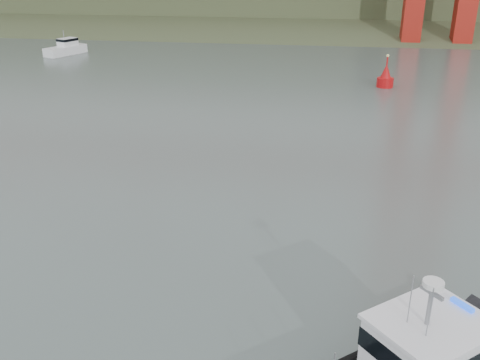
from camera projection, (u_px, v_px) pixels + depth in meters
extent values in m
plane|color=#485650|center=(207.00, 310.00, 22.43)|extent=(400.00, 400.00, 0.00)
cube|color=#374226|center=(304.00, 29.00, 106.11)|extent=(500.00, 44.72, 16.25)
cube|color=white|center=(427.00, 352.00, 17.14)|extent=(4.33, 4.27, 2.13)
cube|color=black|center=(429.00, 342.00, 16.99)|extent=(4.41, 4.34, 0.69)
cube|color=white|center=(432.00, 323.00, 16.69)|extent=(4.60, 4.53, 0.15)
cylinder|color=gray|center=(430.00, 305.00, 16.26)|extent=(0.15, 0.15, 1.66)
cylinder|color=white|center=(433.00, 284.00, 15.96)|extent=(0.65, 0.65, 0.17)
cube|color=white|center=(66.00, 51.00, 78.91)|extent=(4.51, 6.93, 1.32)
cube|color=white|center=(68.00, 43.00, 78.91)|extent=(2.62, 3.10, 1.32)
cube|color=black|center=(67.00, 40.00, 78.74)|extent=(2.69, 3.17, 0.38)
cylinder|color=gray|center=(64.00, 35.00, 78.01)|extent=(0.09, 0.09, 1.32)
cylinder|color=#B60C0E|center=(385.00, 83.00, 59.71)|extent=(1.84, 1.84, 1.23)
cone|color=#B60C0E|center=(386.00, 72.00, 59.23)|extent=(1.43, 1.43, 1.84)
cylinder|color=#B60C0E|center=(387.00, 61.00, 58.75)|extent=(0.16, 0.16, 1.02)
sphere|color=#E5D87F|center=(388.00, 56.00, 58.51)|extent=(0.31, 0.31, 0.31)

